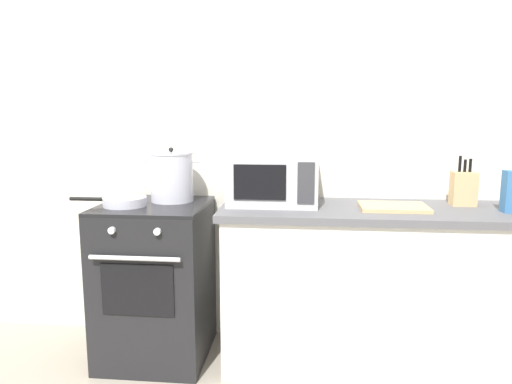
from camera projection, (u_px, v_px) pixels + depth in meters
back_wall at (271, 143)px, 2.97m from camera, size 4.40×0.10×2.50m
lower_cabinet_right at (372, 291)px, 2.70m from camera, size 1.64×0.56×0.88m
countertop_right at (375, 211)px, 2.62m from camera, size 1.70×0.60×0.04m
stove at (156, 281)px, 2.80m from camera, size 0.60×0.64×0.92m
stock_pot at (172, 177)px, 2.80m from camera, size 0.34×0.26×0.32m
frying_pan at (124, 201)px, 2.67m from camera, size 0.44×0.24×0.05m
microwave at (273, 178)px, 2.71m from camera, size 0.50×0.37×0.30m
cutting_board at (393, 207)px, 2.59m from camera, size 0.36×0.26×0.02m
knife_block at (463, 188)px, 2.67m from camera, size 0.13×0.10×0.28m
pasta_box at (511, 192)px, 2.49m from camera, size 0.08×0.08×0.22m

